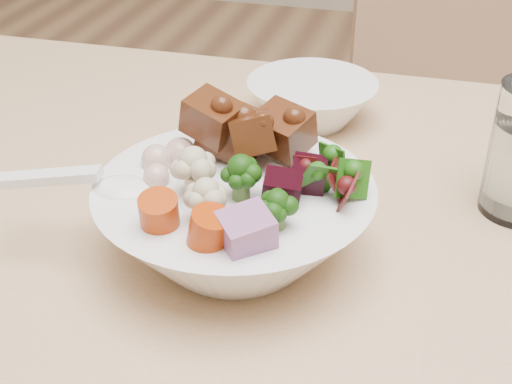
% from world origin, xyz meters
% --- Properties ---
extents(dining_table, '(1.54, 0.88, 0.72)m').
position_xyz_m(dining_table, '(-0.15, 0.07, 0.65)').
color(dining_table, '#D7AD7E').
rests_on(dining_table, ground).
extents(chair_far, '(0.51, 0.51, 0.89)m').
position_xyz_m(chair_far, '(-0.10, 0.69, 0.50)').
color(chair_far, tan).
rests_on(chair_far, ground).
extents(food_bowl, '(0.23, 0.23, 0.13)m').
position_xyz_m(food_bowl, '(-0.33, 0.07, 0.76)').
color(food_bowl, white).
rests_on(food_bowl, dining_table).
extents(soup_spoon, '(0.14, 0.05, 0.03)m').
position_xyz_m(soup_spoon, '(-0.44, 0.03, 0.79)').
color(soup_spoon, white).
rests_on(soup_spoon, food_bowl).
extents(side_bowl, '(0.15, 0.15, 0.05)m').
position_xyz_m(side_bowl, '(-0.32, 0.33, 0.74)').
color(side_bowl, white).
rests_on(side_bowl, dining_table).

